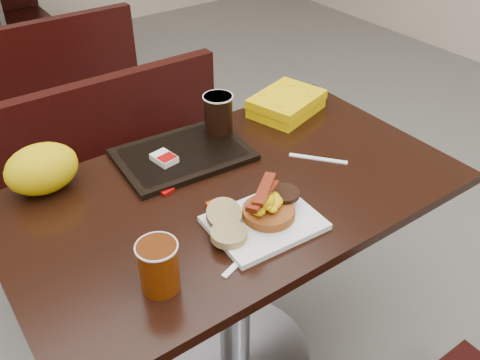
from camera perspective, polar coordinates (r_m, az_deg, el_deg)
floor at (r=1.93m, az=-0.54°, el=-19.04°), size 6.00×7.00×0.01m
table_near at (r=1.64m, az=-0.61°, el=-11.43°), size 1.20×0.70×0.75m
bench_near_n at (r=2.12m, az=-11.54°, el=-0.09°), size 1.00×0.46×0.72m
table_far at (r=3.77m, az=-24.68°, el=14.02°), size 1.20×0.70×0.75m
bench_far_s at (r=3.13m, az=-21.34°, el=10.44°), size 1.00×0.46×0.72m
platter at (r=1.26m, az=2.67°, el=-4.71°), size 0.27×0.21×0.02m
pancake_stack at (r=1.26m, az=3.17°, el=-3.42°), size 0.15×0.15×0.03m
sausage_patty at (r=1.29m, az=4.87°, el=-1.49°), size 0.08×0.08×0.01m
scrambled_eggs at (r=1.23m, az=2.75°, el=-2.43°), size 0.09×0.08×0.04m
bacon_strips at (r=1.21m, az=2.53°, el=-1.59°), size 0.16×0.14×0.01m
muffin_bottom at (r=1.20m, az=-1.23°, el=-5.99°), size 0.09×0.09×0.02m
muffin_top at (r=1.24m, az=-1.78°, el=-3.77°), size 0.11×0.11×0.05m
coffee_cup_near at (r=1.09m, az=-8.88°, el=-9.37°), size 0.11×0.11×0.12m
fork at (r=1.17m, az=-0.20°, el=-9.06°), size 0.15×0.07×0.00m
knife at (r=1.51m, az=8.56°, el=2.33°), size 0.12×0.14×0.00m
condiment_syrup at (r=1.32m, az=-2.77°, el=-2.67°), size 0.04×0.03×0.01m
condiment_ketchup at (r=1.38m, az=-8.07°, el=-1.16°), size 0.04×0.03×0.01m
tray at (r=1.51m, az=-6.28°, el=2.76°), size 0.38×0.28×0.02m
hashbrown_sleeve_left at (r=1.47m, az=-8.32°, el=2.38°), size 0.06×0.08×0.02m
coffee_cup_far at (r=1.57m, az=-2.39°, el=7.28°), size 0.10×0.10×0.12m
clamshell at (r=1.73m, az=5.11°, el=8.33°), size 0.27×0.23×0.06m
paper_bag at (r=1.43m, az=-20.90°, el=1.16°), size 0.21×0.17×0.13m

